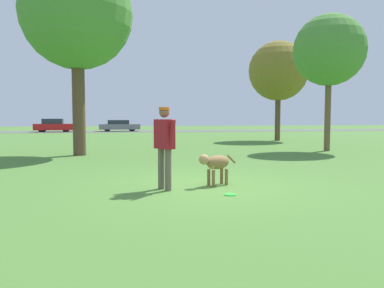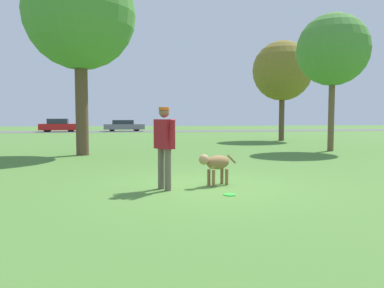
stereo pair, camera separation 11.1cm
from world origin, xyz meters
The scene contains 10 objects.
ground_plane centered at (0.00, 0.00, 0.00)m, with size 120.00×120.00×0.00m, color #4C7A33.
far_road_strip centered at (0.00, 33.07, 0.01)m, with size 120.00×6.00×0.01m.
person centered at (-0.84, -0.24, 0.98)m, with size 0.41×0.66×1.65m.
dog centered at (0.28, 0.03, 0.47)m, with size 0.94×0.54×0.68m.
frisbee centered at (0.30, -0.99, 0.01)m, with size 0.23×0.23×0.02m.
tree_near_right centered at (7.16, 7.31, 4.33)m, with size 3.06×3.06×5.88m.
tree_far_right centered at (8.09, 14.72, 4.37)m, with size 3.72×3.72×6.25m.
tree_near_left centered at (-3.26, 7.29, 5.32)m, with size 4.17×4.17×7.45m.
parked_car_red centered at (-8.47, 32.83, 0.66)m, with size 3.93×1.94×1.36m.
parked_car_grey centered at (-1.88, 33.47, 0.61)m, with size 4.37×1.94×1.22m.
Camera 1 is at (-1.68, -7.61, 1.43)m, focal length 35.00 mm.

